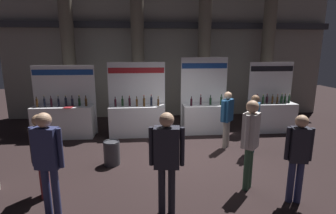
# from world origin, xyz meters

# --- Properties ---
(ground_plane) EXTENTS (26.74, 26.74, 0.00)m
(ground_plane) POSITION_xyz_m (0.00, 0.00, 0.00)
(ground_plane) COLOR black
(hall_colonnade) EXTENTS (13.37, 1.38, 6.85)m
(hall_colonnade) POSITION_xyz_m (0.00, 4.25, 3.37)
(hall_colonnade) COLOR gray
(hall_colonnade) RESTS_ON ground_plane
(exhibitor_booth_0) EXTENTS (1.98, 0.73, 2.31)m
(exhibitor_booth_0) POSITION_xyz_m (-3.67, 1.85, 0.61)
(exhibitor_booth_0) COLOR white
(exhibitor_booth_0) RESTS_ON ground_plane
(exhibitor_booth_1) EXTENTS (1.89, 0.66, 2.40)m
(exhibitor_booth_1) POSITION_xyz_m (-1.30, 1.83, 0.61)
(exhibitor_booth_1) COLOR white
(exhibitor_booth_1) RESTS_ON ground_plane
(exhibitor_booth_2) EXTENTS (1.61, 0.66, 2.55)m
(exhibitor_booth_2) POSITION_xyz_m (1.01, 1.93, 0.62)
(exhibitor_booth_2) COLOR white
(exhibitor_booth_2) RESTS_ON ground_plane
(exhibitor_booth_3) EXTENTS (1.56, 0.66, 2.39)m
(exhibitor_booth_3) POSITION_xyz_m (3.38, 1.87, 0.61)
(exhibitor_booth_3) COLOR white
(exhibitor_booth_3) RESTS_ON ground_plane
(trash_bin) EXTENTS (0.40, 0.40, 0.60)m
(trash_bin) POSITION_xyz_m (-1.88, -0.41, 0.30)
(trash_bin) COLOR #38383D
(trash_bin) RESTS_ON ground_plane
(visitor_1) EXTENTS (0.54, 0.29, 1.82)m
(visitor_1) POSITION_xyz_m (-2.63, -2.39, 1.09)
(visitor_1) COLOR navy
(visitor_1) RESTS_ON ground_plane
(visitor_2) EXTENTS (0.43, 0.45, 1.65)m
(visitor_2) POSITION_xyz_m (1.30, 0.47, 0.98)
(visitor_2) COLOR #ADA393
(visitor_2) RESTS_ON ground_plane
(visitor_3) EXTENTS (0.40, 0.40, 1.84)m
(visitor_3) POSITION_xyz_m (1.02, -1.81, 1.10)
(visitor_3) COLOR #33563D
(visitor_3) RESTS_ON ground_plane
(visitor_4) EXTENTS (0.59, 0.29, 1.81)m
(visitor_4) POSITION_xyz_m (-0.69, -2.51, 1.10)
(visitor_4) COLOR #23232D
(visitor_4) RESTS_ON ground_plane
(visitor_5) EXTENTS (0.27, 0.60, 1.64)m
(visitor_5) POSITION_xyz_m (-2.99, -1.74, 0.98)
(visitor_5) COLOR maroon
(visitor_5) RESTS_ON ground_plane
(visitor_6) EXTENTS (0.41, 0.49, 1.64)m
(visitor_6) POSITION_xyz_m (1.87, -0.05, 0.98)
(visitor_6) COLOR navy
(visitor_6) RESTS_ON ground_plane
(visitor_7) EXTENTS (0.47, 0.28, 1.68)m
(visitor_7) POSITION_xyz_m (1.70, -2.36, 0.98)
(visitor_7) COLOR navy
(visitor_7) RESTS_ON ground_plane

